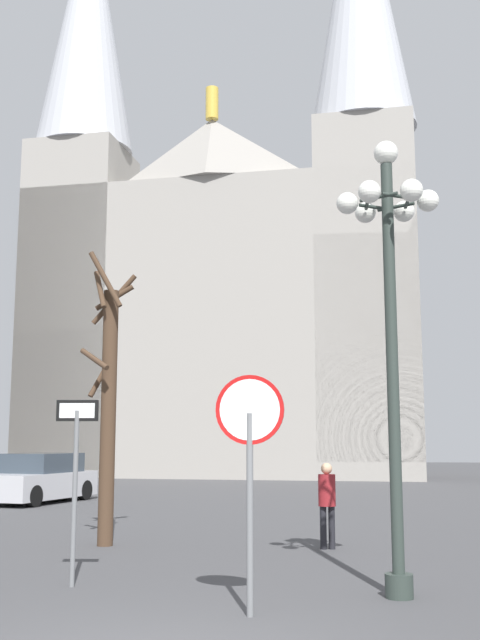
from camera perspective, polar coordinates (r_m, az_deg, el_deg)
cathedral at (r=43.96m, az=-1.05°, el=3.80°), size 22.35×13.45×36.10m
stop_sign at (r=9.10m, az=0.73°, el=-9.19°), size 0.82×0.11×2.76m
one_way_arrow_sign at (r=11.12m, az=-12.17°, el=-10.67°), size 0.60×0.08×2.55m
street_lamp at (r=10.49m, az=11.14°, el=1.85°), size 1.39×1.25×6.09m
bare_tree at (r=15.15m, az=-9.83°, el=-5.99°), size 0.97×1.10×5.65m
parked_car_near_silver at (r=25.61m, az=-14.76°, el=-11.43°), size 2.81×4.49×1.54m
pedestrian_walking at (r=14.59m, az=6.51°, el=-13.00°), size 0.32×0.32×1.56m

